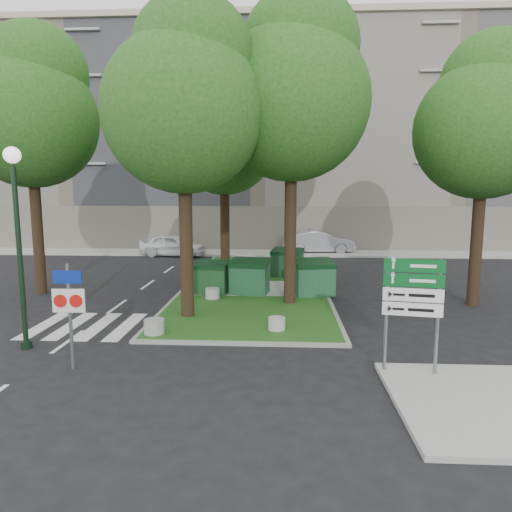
# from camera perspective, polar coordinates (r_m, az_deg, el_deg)

# --- Properties ---
(ground) EXTENTS (120.00, 120.00, 0.00)m
(ground) POSITION_cam_1_polar(r_m,az_deg,el_deg) (13.29, -4.25, -10.93)
(ground) COLOR black
(ground) RESTS_ON ground
(median_island) EXTENTS (6.00, 16.00, 0.12)m
(median_island) POSITION_cam_1_polar(r_m,az_deg,el_deg) (20.92, -0.08, -3.58)
(median_island) COLOR #1D4814
(median_island) RESTS_ON ground
(median_kerb) EXTENTS (6.30, 16.30, 0.10)m
(median_kerb) POSITION_cam_1_polar(r_m,az_deg,el_deg) (20.92, -0.08, -3.61)
(median_kerb) COLOR gray
(median_kerb) RESTS_ON ground
(building_sidewalk) EXTENTS (42.00, 3.00, 0.12)m
(building_sidewalk) POSITION_cam_1_polar(r_m,az_deg,el_deg) (31.28, 0.08, 0.39)
(building_sidewalk) COLOR #999993
(building_sidewalk) RESTS_ON ground
(zebra_crossing) EXTENTS (5.00, 3.00, 0.01)m
(zebra_crossing) POSITION_cam_1_polar(r_m,az_deg,el_deg) (15.57, -17.49, -8.37)
(zebra_crossing) COLOR silver
(zebra_crossing) RESTS_ON ground
(apartment_building) EXTENTS (41.00, 12.00, 16.00)m
(apartment_building) POSITION_cam_1_polar(r_m,az_deg,el_deg) (38.64, 0.69, 13.70)
(apartment_building) COLOR tan
(apartment_building) RESTS_ON ground
(tree_median_near_left) EXTENTS (5.20, 5.20, 10.53)m
(tree_median_near_left) POSITION_cam_1_polar(r_m,az_deg,el_deg) (15.59, -8.74, 19.11)
(tree_median_near_left) COLOR black
(tree_median_near_left) RESTS_ON ground
(tree_median_near_right) EXTENTS (5.60, 5.60, 11.46)m
(tree_median_near_right) POSITION_cam_1_polar(r_m,az_deg,el_deg) (17.38, 4.81, 20.28)
(tree_median_near_right) COLOR black
(tree_median_near_right) RESTS_ON ground
(tree_median_mid) EXTENTS (4.80, 4.80, 9.99)m
(tree_median_mid) POSITION_cam_1_polar(r_m,az_deg,el_deg) (21.80, -3.77, 15.16)
(tree_median_mid) COLOR black
(tree_median_mid) RESTS_ON ground
(tree_median_far) EXTENTS (5.80, 5.80, 11.93)m
(tree_median_far) POSITION_cam_1_polar(r_m,az_deg,el_deg) (24.82, 4.79, 17.44)
(tree_median_far) COLOR black
(tree_median_far) RESTS_ON ground
(tree_street_left) EXTENTS (5.40, 5.40, 11.00)m
(tree_street_left) POSITION_cam_1_polar(r_m,az_deg,el_deg) (21.31, -26.22, 16.34)
(tree_street_left) COLOR black
(tree_street_left) RESTS_ON ground
(tree_street_right) EXTENTS (5.00, 5.00, 10.06)m
(tree_street_right) POSITION_cam_1_polar(r_m,az_deg,el_deg) (19.19, 26.93, 15.26)
(tree_street_right) COLOR black
(tree_street_right) RESTS_ON ground
(dumpster_a) EXTENTS (1.57, 1.20, 1.35)m
(dumpster_a) POSITION_cam_1_polar(r_m,az_deg,el_deg) (18.94, -5.66, -2.70)
(dumpster_a) COLOR #0E3413
(dumpster_a) RESTS_ON median_island
(dumpster_b) EXTENTS (1.71, 1.33, 1.45)m
(dumpster_b) POSITION_cam_1_polar(r_m,az_deg,el_deg) (18.77, -0.82, -2.61)
(dumpster_b) COLOR #134123
(dumpster_b) RESTS_ON median_island
(dumpster_c) EXTENTS (1.72, 1.41, 1.39)m
(dumpster_c) POSITION_cam_1_polar(r_m,az_deg,el_deg) (22.59, 3.92, -0.84)
(dumpster_c) COLOR black
(dumpster_c) RESTS_ON median_island
(dumpster_d) EXTENTS (1.79, 1.42, 1.47)m
(dumpster_d) POSITION_cam_1_polar(r_m,az_deg,el_deg) (18.68, 7.23, -2.70)
(dumpster_d) COLOR #164727
(dumpster_d) RESTS_ON median_island
(bollard_left) EXTENTS (0.60, 0.60, 0.43)m
(bollard_left) POSITION_cam_1_polar(r_m,az_deg,el_deg) (14.06, -12.61, -8.58)
(bollard_left) COLOR gray
(bollard_left) RESTS_ON median_island
(bollard_right) EXTENTS (0.52, 0.52, 0.37)m
(bollard_right) POSITION_cam_1_polar(r_m,az_deg,el_deg) (14.13, 2.60, -8.42)
(bollard_right) COLOR #A5A6A1
(bollard_right) RESTS_ON median_island
(bollard_mid) EXTENTS (0.56, 0.56, 0.40)m
(bollard_mid) POSITION_cam_1_polar(r_m,az_deg,el_deg) (18.10, -5.47, -4.66)
(bollard_mid) COLOR #9B9C96
(bollard_mid) RESTS_ON median_island
(litter_bin) EXTENTS (0.42, 0.42, 0.74)m
(litter_bin) POSITION_cam_1_polar(r_m,az_deg,el_deg) (24.25, 4.63, -0.92)
(litter_bin) COLOR gold
(litter_bin) RESTS_ON median_island
(street_lamp) EXTENTS (0.44, 0.44, 5.49)m
(street_lamp) POSITION_cam_1_polar(r_m,az_deg,el_deg) (13.79, -27.67, 3.52)
(street_lamp) COLOR black
(street_lamp) RESTS_ON ground
(traffic_sign_pole) EXTENTS (0.79, 0.09, 2.62)m
(traffic_sign_pole) POSITION_cam_1_polar(r_m,az_deg,el_deg) (11.92, -22.30, -5.38)
(traffic_sign_pole) COLOR slate
(traffic_sign_pole) RESTS_ON ground
(directional_sign) EXTENTS (1.33, 0.28, 2.69)m
(directional_sign) POSITION_cam_1_polar(r_m,az_deg,el_deg) (11.15, 19.00, -4.92)
(directional_sign) COLOR slate
(directional_sign) RESTS_ON sidewalk_corner
(car_white) EXTENTS (4.50, 2.23, 1.47)m
(car_white) POSITION_cam_1_polar(r_m,az_deg,el_deg) (30.56, -10.33, 1.35)
(car_white) COLOR white
(car_white) RESTS_ON ground
(car_silver) EXTENTS (4.95, 2.18, 1.58)m
(car_silver) POSITION_cam_1_polar(r_m,az_deg,el_deg) (31.68, 7.83, 1.75)
(car_silver) COLOR #A1A2A8
(car_silver) RESTS_ON ground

